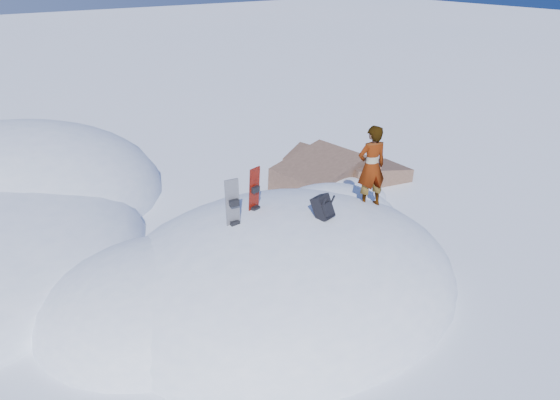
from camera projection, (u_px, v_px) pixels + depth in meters
ground at (283, 285)px, 10.41m from camera, size 120.00×120.00×0.00m
snow_mound at (269, 282)px, 10.50m from camera, size 8.00×6.00×3.00m
rock_outcrop at (330, 190)px, 14.61m from camera, size 4.68×4.41×1.68m
snowboard_red at (254, 201)px, 10.02m from camera, size 0.28×0.21×1.35m
snowboard_dark at (234, 215)px, 9.52m from camera, size 0.26×0.17×1.37m
backpack at (324, 208)px, 9.71m from camera, size 0.40×0.48×0.52m
gear_pile at (236, 375)px, 8.02m from camera, size 0.78×0.61×0.20m
person at (371, 167)px, 10.71m from camera, size 0.69×0.53×1.68m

